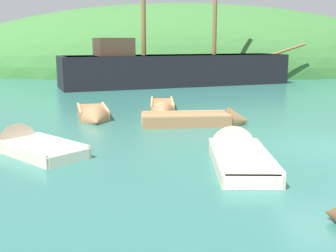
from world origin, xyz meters
TOP-DOWN VIEW (x-y plane):
  - ground_plane at (0.00, 0.00)m, footprint 120.00×120.00m
  - shore_hill at (-2.66, 32.74)m, footprint 50.00×25.13m
  - sailing_ship at (-3.77, 17.04)m, footprint 17.59×8.35m
  - rowboat_far at (-7.28, 4.61)m, footprint 1.76×3.34m
  - rowboat_outer_right at (-2.80, -1.12)m, footprint 1.36×3.84m
  - rowboat_portside at (-3.31, 3.24)m, footprint 3.88×1.30m
  - rowboat_outer_left at (-4.65, 6.24)m, footprint 1.01×3.54m
  - rowboat_near_dock at (-8.26, -0.22)m, footprint 3.12×3.01m
  - buoy_orange at (-2.80, 0.17)m, footprint 0.32×0.32m

SIDE VIEW (x-z plane):
  - ground_plane at x=0.00m, z-range 0.00..0.00m
  - shore_hill at x=-2.66m, z-range -6.65..6.65m
  - buoy_orange at x=-2.80m, z-range -0.16..0.16m
  - rowboat_near_dock at x=-8.26m, z-range -0.53..0.69m
  - rowboat_outer_right at x=-2.80m, z-range -0.51..0.70m
  - rowboat_far at x=-7.28m, z-range -0.41..0.62m
  - rowboat_outer_left at x=-4.65m, z-range -0.35..0.57m
  - rowboat_portside at x=-3.31m, z-range -0.34..0.63m
  - sailing_ship at x=-3.77m, z-range -5.07..6.62m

